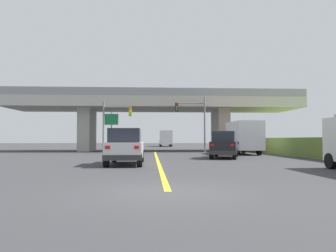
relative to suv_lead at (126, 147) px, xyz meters
The scene contains 10 objects.
ground 21.48m from the suv_lead, 84.93° to the left, with size 160.00×160.00×0.00m, color #353538.
overpass_bridge 21.87m from the suv_lead, 84.93° to the left, with size 34.88×8.10×7.23m.
lane_divider_stripe 4.87m from the suv_lead, 66.53° to the left, with size 0.20×27.82×0.01m, color yellow.
suv_lead is the anchor object (origin of this frame).
suv_crossing 9.12m from the suv_lead, 39.47° to the left, with size 3.14×5.09×2.02m.
box_truck 15.84m from the suv_lead, 49.85° to the left, with size 2.33×7.01×3.07m.
traffic_signal_nearside 17.93m from the suv_lead, 69.17° to the left, with size 3.35×0.36×6.11m.
traffic_signal_farside 16.19m from the suv_lead, 99.14° to the left, with size 3.06×0.36×5.45m.
highway_sign 18.23m from the suv_lead, 99.50° to the left, with size 1.59×0.17×4.46m.
semi_truck_distant 45.06m from the suv_lead, 84.42° to the left, with size 2.33×6.82×3.09m.
Camera 1 is at (-0.48, -8.81, 1.43)m, focal length 34.29 mm.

